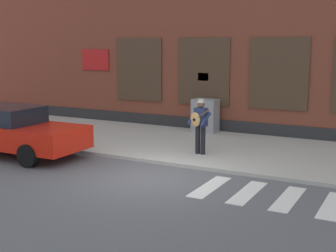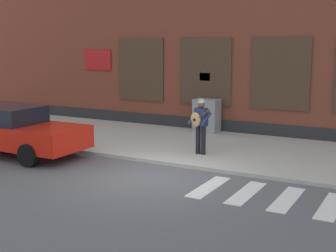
% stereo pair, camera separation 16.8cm
% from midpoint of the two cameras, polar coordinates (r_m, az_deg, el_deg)
% --- Properties ---
extents(ground_plane, '(160.00, 160.00, 0.00)m').
position_cam_midpoint_polar(ground_plane, '(12.34, -1.29, -6.24)').
color(ground_plane, '#56565B').
extents(sidewalk, '(28.00, 5.28, 0.10)m').
position_cam_midpoint_polar(sidewalk, '(15.65, 5.72, -2.59)').
color(sidewalk, '#ADAAA3').
rests_on(sidewalk, ground).
extents(building_backdrop, '(28.00, 4.06, 7.19)m').
position_cam_midpoint_polar(building_backdrop, '(19.63, 11.29, 10.21)').
color(building_backdrop, brown).
rests_on(building_backdrop, ground).
extents(crosswalk, '(5.20, 1.90, 0.01)m').
position_cam_midpoint_polar(crosswalk, '(10.88, 17.19, -8.93)').
color(crosswalk, silver).
rests_on(crosswalk, ground).
extents(red_car, '(4.62, 2.02, 1.53)m').
position_cam_midpoint_polar(red_car, '(15.32, -17.84, -0.56)').
color(red_car, red).
rests_on(red_car, ground).
extents(busker, '(0.72, 0.60, 1.69)m').
position_cam_midpoint_polar(busker, '(14.25, 4.27, 0.36)').
color(busker, black).
rests_on(busker, sidewalk).
extents(utility_box, '(0.94, 0.67, 1.26)m').
position_cam_midpoint_polar(utility_box, '(17.97, 5.01, 1.27)').
color(utility_box, gray).
rests_on(utility_box, sidewalk).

